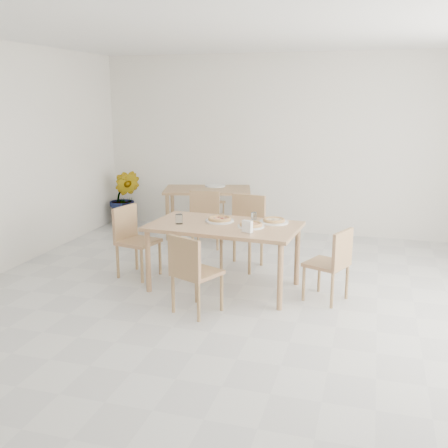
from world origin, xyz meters
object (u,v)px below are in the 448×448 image
(chair_back_n, at_px, (211,196))
(chair_west, at_px, (133,236))
(pizza_margherita, at_px, (251,224))
(pizza_mushroom, at_px, (274,220))
(pizza_pepperoni, at_px, (220,219))
(tumbler_a, at_px, (179,219))
(plate_pepperoni, at_px, (220,221))
(chair_back_s, at_px, (206,214))
(plate_empty, at_px, (215,186))
(second_table, at_px, (207,195))
(napkin_holder, at_px, (247,227))
(chair_north, at_px, (245,226))
(plate_margherita, at_px, (251,226))
(potted_plant, at_px, (125,198))
(plate_mushroom, at_px, (274,222))
(chair_east, at_px, (333,260))
(main_table, at_px, (224,231))
(tumbler_b, at_px, (254,216))
(chair_south, at_px, (192,269))

(chair_back_n, bearing_deg, chair_west, -117.28)
(pizza_margherita, relative_size, pizza_mushroom, 0.95)
(chair_west, bearing_deg, pizza_margherita, -83.45)
(pizza_pepperoni, xyz_separation_m, chair_back_n, (-1.00, 2.83, -0.29))
(tumbler_a, bearing_deg, plate_pepperoni, 28.86)
(chair_back_s, xyz_separation_m, plate_empty, (-0.14, 0.91, 0.26))
(chair_west, height_order, plate_pepperoni, chair_west)
(second_table, relative_size, plate_empty, 4.51)
(tumbler_a, distance_m, chair_back_n, 3.12)
(plate_pepperoni, height_order, second_table, plate_pepperoni)
(plate_pepperoni, xyz_separation_m, napkin_holder, (0.43, -0.42, 0.06))
(chair_north, height_order, plate_margherita, chair_north)
(pizza_pepperoni, bearing_deg, chair_west, 179.89)
(chair_west, distance_m, potted_plant, 2.63)
(chair_north, bearing_deg, plate_mushroom, -41.28)
(chair_east, height_order, plate_margherita, chair_east)
(napkin_holder, xyz_separation_m, chair_back_n, (-1.43, 3.25, -0.32))
(chair_north, distance_m, chair_west, 1.42)
(chair_east, bearing_deg, chair_north, -104.82)
(chair_east, distance_m, pizza_margherita, 0.96)
(plate_margherita, xyz_separation_m, pizza_mushroom, (0.20, 0.27, 0.02))
(main_table, xyz_separation_m, plate_margherita, (0.32, -0.03, 0.08))
(chair_west, distance_m, plate_pepperoni, 1.13)
(chair_north, bearing_deg, pizza_mushroom, -41.28)
(chair_west, bearing_deg, plate_pepperoni, -77.55)
(chair_east, xyz_separation_m, tumbler_b, (-0.95, 0.39, 0.33))
(plate_margherita, relative_size, pizza_pepperoni, 0.84)
(chair_north, relative_size, chair_west, 1.08)
(plate_margherita, distance_m, pizza_margherita, 0.02)
(tumbler_b, distance_m, plate_empty, 2.37)
(chair_south, bearing_deg, chair_north, -70.90)
(plate_mushroom, xyz_separation_m, plate_pepperoni, (-0.61, -0.11, 0.00))
(chair_back_n, bearing_deg, pizza_mushroom, -84.59)
(chair_east, height_order, plate_pepperoni, chair_east)
(chair_back_n, xyz_separation_m, potted_plant, (-1.36, -0.52, -0.02))
(chair_east, distance_m, plate_margherita, 0.95)
(chair_south, relative_size, tumbler_a, 7.75)
(main_table, distance_m, plate_empty, 2.56)
(pizza_margherita, bearing_deg, plate_empty, 115.37)
(pizza_margherita, bearing_deg, chair_back_s, 123.46)
(plate_mushroom, bearing_deg, chair_north, 128.54)
(napkin_holder, xyz_separation_m, chair_back_s, (-1.04, 1.81, -0.32))
(chair_west, xyz_separation_m, potted_plant, (-1.26, 2.31, -0.02))
(chair_south, relative_size, pizza_mushroom, 2.57)
(tumbler_b, height_order, napkin_holder, napkin_holder)
(chair_south, distance_m, tumbler_b, 1.23)
(chair_south, relative_size, potted_plant, 0.87)
(chair_east, bearing_deg, plate_margherita, -69.27)
(pizza_mushroom, distance_m, plate_empty, 2.57)
(plate_mushroom, bearing_deg, chair_back_s, 133.83)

